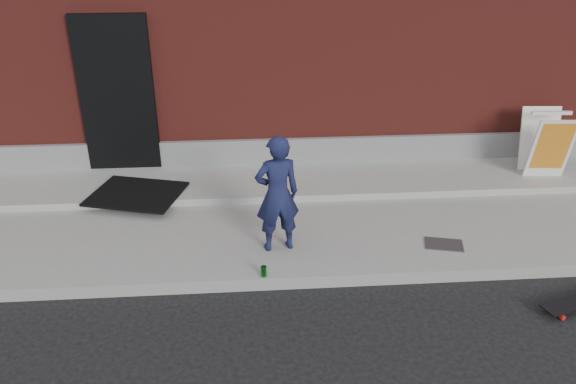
{
  "coord_description": "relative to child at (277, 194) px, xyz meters",
  "views": [
    {
      "loc": [
        -0.74,
        -5.06,
        3.66
      ],
      "look_at": [
        -0.3,
        0.8,
        0.8
      ],
      "focal_mm": 35.0,
      "sensor_mm": 36.0,
      "label": 1
    }
  ],
  "objects": [
    {
      "name": "ground",
      "position": [
        0.44,
        -0.64,
        -0.86
      ],
      "size": [
        80.0,
        80.0,
        0.0
      ],
      "primitive_type": "plane",
      "color": "black",
      "rests_on": "ground"
    },
    {
      "name": "sidewalk",
      "position": [
        0.44,
        0.86,
        -0.78
      ],
      "size": [
        20.0,
        3.0,
        0.15
      ],
      "primitive_type": "cube",
      "color": "gray",
      "rests_on": "ground"
    },
    {
      "name": "apron",
      "position": [
        0.44,
        1.76,
        -0.66
      ],
      "size": [
        20.0,
        1.2,
        0.1
      ],
      "primitive_type": "cube",
      "color": "gray",
      "rests_on": "sidewalk"
    },
    {
      "name": "child",
      "position": [
        0.0,
        0.0,
        0.0
      ],
      "size": [
        0.57,
        0.43,
        1.41
      ],
      "primitive_type": "imported",
      "rotation": [
        0.0,
        0.0,
        3.33
      ],
      "color": "#171B41",
      "rests_on": "sidewalk"
    },
    {
      "name": "pizza_sign",
      "position": [
        4.01,
        1.64,
        -0.12
      ],
      "size": [
        0.62,
        0.72,
        0.96
      ],
      "color": "white",
      "rests_on": "apron"
    },
    {
      "name": "soda_can",
      "position": [
        -0.19,
        -0.59,
        -0.64
      ],
      "size": [
        0.09,
        0.09,
        0.12
      ],
      "primitive_type": "cylinder",
      "rotation": [
        0.0,
        0.0,
        0.39
      ],
      "color": "#187A20",
      "rests_on": "sidewalk"
    },
    {
      "name": "doormat",
      "position": [
        -1.86,
        1.36,
        -0.59
      ],
      "size": [
        1.39,
        1.23,
        0.03
      ],
      "primitive_type": "cube",
      "rotation": [
        0.0,
        0.0,
        -0.27
      ],
      "color": "black",
      "rests_on": "apron"
    },
    {
      "name": "utility_plate",
      "position": [
        1.99,
        -0.09,
        -0.7
      ],
      "size": [
        0.5,
        0.38,
        0.01
      ],
      "primitive_type": "cube",
      "rotation": [
        0.0,
        0.0,
        -0.24
      ],
      "color": "#525257",
      "rests_on": "sidewalk"
    }
  ]
}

